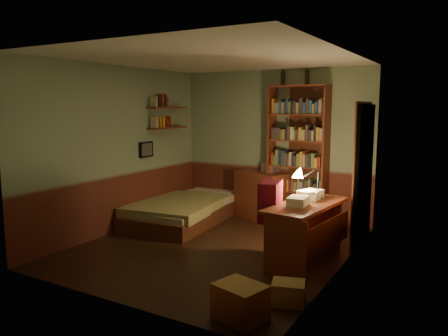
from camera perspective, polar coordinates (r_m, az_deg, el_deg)
The scene contains 24 objects.
floor at distance 6.27m, azimuth -1.16°, elevation -10.38°, with size 3.50×4.00×0.02m, color black.
ceiling at distance 5.98m, azimuth -1.24°, elevation 14.18°, with size 3.50×4.00×0.02m, color silver.
wall_back at distance 7.76m, azimuth 6.52°, elevation 3.05°, with size 3.50×0.02×2.60m, color gray.
wall_left at distance 7.05m, azimuth -13.54°, elevation 2.37°, with size 0.02×4.00×2.60m, color gray.
wall_right at distance 5.29m, azimuth 15.32°, elevation 0.47°, with size 0.02×4.00×2.60m, color gray.
wall_front at distance 4.40m, azimuth -14.89°, elevation -1.02°, with size 3.50×0.02×2.60m, color gray.
doorway at distance 6.60m, azimuth 17.78°, elevation -0.80°, with size 0.06×0.90×2.00m, color black.
door_trim at distance 6.60m, azimuth 17.49°, elevation -0.78°, with size 0.02×0.98×2.08m, color #492416.
bed at distance 7.59m, azimuth -5.08°, elevation -4.42°, with size 1.21×2.26×0.67m, color #818F52.
dresser at distance 7.71m, azimuth 4.91°, elevation -3.58°, with size 0.94×0.47×0.84m, color #602919.
mini_stereo at distance 7.69m, azimuth 6.19°, elevation 0.10°, with size 0.28×0.21×0.15m, color #B2B2B7.
bookshelf at distance 7.44m, azimuth 9.61°, elevation 1.69°, with size 0.99×0.31×2.32m, color #602919.
bottle_left at distance 7.63m, azimuth 7.68°, elevation 11.50°, with size 0.06×0.06×0.23m, color black.
bottle_right at distance 7.48m, azimuth 10.78°, elevation 11.53°, with size 0.06×0.06×0.24m, color black.
desk at distance 5.73m, azimuth 10.60°, elevation -8.25°, with size 0.58×1.40×0.75m, color #602919.
paper_stack at distance 5.93m, azimuth 11.01°, elevation -3.42°, with size 0.21×0.28×0.11m, color silver.
desk_lamp at distance 5.95m, azimuth 12.21°, elevation -0.87°, with size 0.19×0.19×0.63m, color black.
office_chair at distance 5.73m, azimuth 8.00°, elevation -6.74°, with size 0.52×0.46×1.03m, color #265136.
red_jacket at distance 5.46m, azimuth 5.00°, elevation 0.90°, with size 0.24×0.44×0.52m, color maroon.
wall_shelf_lower at distance 7.79m, azimuth -7.37°, elevation 5.27°, with size 0.20×0.90×0.03m, color #602919.
wall_shelf_upper at distance 7.78m, azimuth -7.42°, elevation 7.84°, with size 0.20×0.90×0.03m, color #602919.
framed_picture at distance 7.47m, azimuth -10.14°, elevation 2.40°, with size 0.04×0.32×0.26m, color black.
cardboard_box_a at distance 4.25m, azimuth 2.15°, elevation -17.07°, with size 0.45×0.36×0.34m, color #9D824B.
cardboard_box_b at distance 4.60m, azimuth 8.40°, elevation -15.85°, with size 0.33×0.27×0.23m, color #9D824B.
Camera 1 is at (3.08, -5.08, 1.98)m, focal length 35.00 mm.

